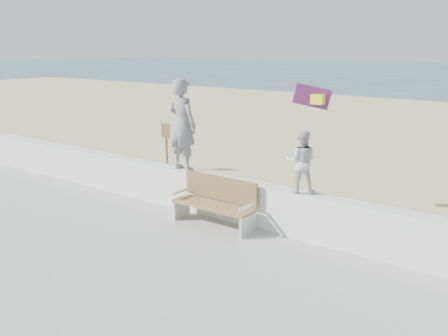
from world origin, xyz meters
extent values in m
plane|color=#304C60|center=(0.00, 0.00, 0.00)|extent=(220.00, 220.00, 0.00)
cube|color=#CABC86|center=(0.00, 9.00, 0.04)|extent=(90.00, 40.00, 0.08)
cube|color=white|center=(0.00, 2.00, 0.63)|extent=(30.00, 0.35, 0.90)
imported|color=slate|center=(-1.07, 2.00, 2.10)|extent=(0.79, 0.56, 2.04)
imported|color=silver|center=(1.85, 2.00, 1.68)|extent=(0.72, 0.66, 1.20)
cube|color=#9B7243|center=(0.16, 1.45, 0.62)|extent=(1.80, 0.50, 0.06)
cube|color=brown|center=(0.16, 1.72, 0.93)|extent=(1.80, 0.05, 0.50)
cube|color=white|center=(-0.69, 1.45, 0.38)|extent=(0.06, 0.50, 0.40)
cube|color=white|center=(-0.69, 1.40, 0.78)|extent=(0.06, 0.45, 0.05)
cube|color=silver|center=(1.01, 1.45, 0.38)|extent=(0.06, 0.50, 0.40)
cube|color=silver|center=(1.01, 1.40, 0.78)|extent=(0.06, 0.45, 0.05)
cube|color=red|center=(1.20, 3.70, 2.73)|extent=(0.84, 0.63, 0.58)
cube|color=#FEFF1A|center=(1.35, 3.70, 2.68)|extent=(0.30, 0.22, 0.22)
cylinder|color=brown|center=(-3.87, 4.49, 0.68)|extent=(0.07, 0.07, 1.20)
cube|color=brown|center=(-3.87, 4.47, 1.33)|extent=(0.32, 0.03, 0.42)
camera|label=1|loc=(5.72, -5.90, 3.82)|focal=38.00mm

